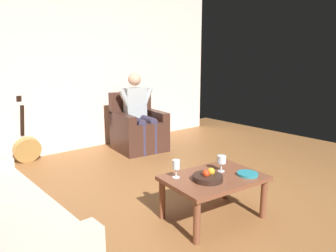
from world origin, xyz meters
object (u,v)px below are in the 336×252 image
armchair (138,130)px  fruit_bowl (208,177)px  wine_glass_near (222,160)px  decorative_dish (248,174)px  wine_glass_far (176,166)px  coffee_table (213,182)px  person_seated (139,110)px  guitar (27,147)px

armchair → fruit_bowl: size_ratio=3.43×
wine_glass_near → decorative_dish: (-0.11, 0.23, -0.10)m
wine_glass_far → wine_glass_near: bearing=160.6°
armchair → fruit_bowl: armchair is taller
fruit_bowl → wine_glass_far: bearing=-53.6°
coffee_table → fruit_bowl: bearing=17.8°
person_seated → wine_glass_far: (1.10, 2.17, -0.13)m
armchair → guitar: bearing=-9.2°
fruit_bowl → decorative_dish: size_ratio=1.38×
wine_glass_near → fruit_bowl: 0.30m
armchair → wine_glass_near: bearing=81.6°
armchair → guitar: guitar is taller
coffee_table → guitar: bearing=-73.9°
person_seated → guitar: size_ratio=1.30×
armchair → decorative_dish: 2.65m
person_seated → guitar: bearing=-10.2°
armchair → person_seated: 0.34m
wine_glass_far → decorative_dish: bearing=145.3°
wine_glass_far → guitar: bearing=-78.7°
person_seated → armchair: bearing=-90.0°
guitar → wine_glass_near: 3.02m
person_seated → fruit_bowl: size_ratio=4.59×
decorative_dish → coffee_table: bearing=-35.6°
person_seated → wine_glass_far: person_seated is taller
wine_glass_far → decorative_dish: wine_glass_far is taller
armchair → coffee_table: size_ratio=0.97×
guitar → wine_glass_far: 2.75m
armchair → coffee_table: bearing=78.5°
decorative_dish → guitar: bearing=-70.3°
guitar → wine_glass_near: bearing=109.2°
wine_glass_near → wine_glass_far: 0.47m
armchair → fruit_bowl: 2.61m
armchair → wine_glass_far: armchair is taller
wine_glass_near → decorative_dish: bearing=115.8°
coffee_table → decorative_dish: (-0.26, 0.19, 0.07)m
armchair → wine_glass_far: bearing=70.5°
coffee_table → decorative_dish: decorative_dish is taller
person_seated → decorative_dish: person_seated is taller
guitar → fruit_bowl: bearing=103.7°
wine_glass_far → decorative_dish: size_ratio=0.86×
wine_glass_near → fruit_bowl: size_ratio=0.58×
wine_glass_far → armchair: bearing=-116.6°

